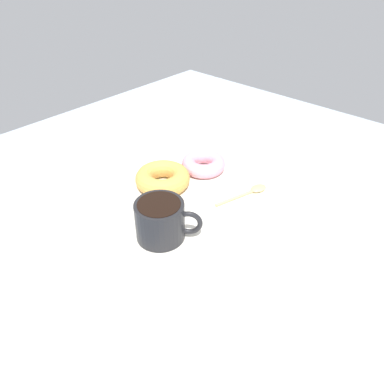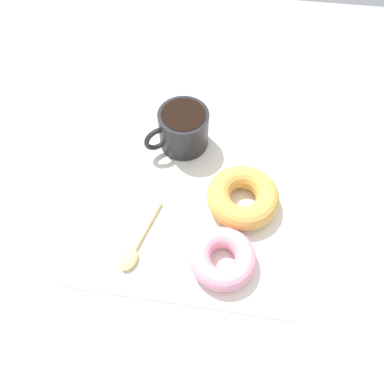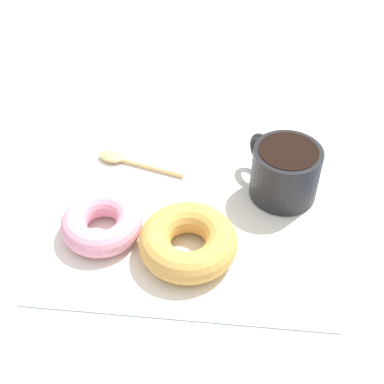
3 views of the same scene
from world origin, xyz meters
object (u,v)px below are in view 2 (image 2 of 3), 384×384
donut_near_cup (243,197)px  coffee_cup (181,128)px  donut_far (223,258)px  spoon (134,250)px

donut_near_cup → coffee_cup: bearing=-134.1°
coffee_cup → donut_far: (21.44, 9.25, -2.09)cm
coffee_cup → spoon: (21.48, -3.80, -3.24)cm
coffee_cup → donut_far: bearing=23.3°
donut_near_cup → spoon: 18.52cm
coffee_cup → donut_near_cup: (11.06, 11.43, -1.80)cm
donut_far → spoon: 13.10cm
donut_far → spoon: donut_far is taller
donut_near_cup → spoon: size_ratio=0.92×
donut_near_cup → donut_far: size_ratio=1.17×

